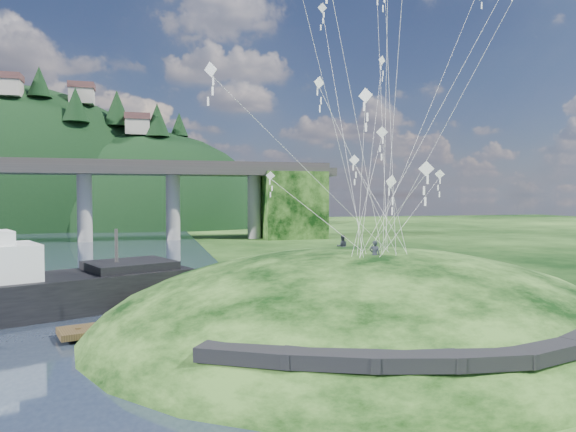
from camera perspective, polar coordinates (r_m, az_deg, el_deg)
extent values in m
plane|color=black|center=(29.98, -4.52, -14.03)|extent=(320.00, 320.00, 0.00)
ellipsoid|color=black|center=(34.53, 8.44, -14.43)|extent=(36.00, 32.00, 13.00)
cube|color=black|center=(21.61, -4.53, -14.95)|extent=(4.32, 3.62, 0.71)
cube|color=black|center=(20.82, 4.80, -15.45)|extent=(4.10, 2.97, 0.61)
cube|color=black|center=(21.14, 13.71, -15.24)|extent=(3.85, 2.37, 0.62)
cube|color=black|center=(22.35, 21.26, -14.48)|extent=(3.62, 1.83, 0.66)
cube|color=black|center=(24.33, 26.82, -13.16)|extent=(3.82, 2.27, 0.68)
cylinder|color=gray|center=(98.94, -21.66, 1.03)|extent=(2.60, 2.60, 13.00)
cylinder|color=gray|center=(98.39, -12.66, 1.14)|extent=(2.60, 2.60, 13.00)
cylinder|color=gray|center=(100.27, -3.77, 1.21)|extent=(2.60, 2.60, 13.00)
cube|color=black|center=(102.02, 0.36, 1.23)|extent=(12.00, 11.00, 13.00)
ellipsoid|color=black|center=(158.80, -27.76, -3.16)|extent=(96.00, 68.00, 88.00)
ellipsoid|color=black|center=(147.44, -14.98, -4.94)|extent=(76.00, 56.00, 72.00)
cone|color=black|center=(145.50, -25.92, 13.28)|extent=(5.83, 5.83, 7.67)
cone|color=black|center=(138.24, -22.54, 11.36)|extent=(6.47, 6.47, 8.51)
cone|color=black|center=(144.30, -18.48, 11.29)|extent=(7.13, 7.13, 9.38)
cone|color=black|center=(138.70, -14.34, 10.30)|extent=(6.56, 6.56, 8.63)
cone|color=black|center=(144.43, -12.00, 9.93)|extent=(4.88, 4.88, 6.42)
cube|color=#BFB1A3|center=(144.43, -28.69, 12.35)|extent=(6.00, 5.00, 4.00)
cube|color=brown|center=(144.94, -28.71, 13.40)|extent=(6.40, 5.40, 1.60)
cube|color=#BFB1A3|center=(147.51, -21.93, 12.21)|extent=(6.00, 5.00, 4.00)
cube|color=brown|center=(148.01, -21.95, 13.23)|extent=(6.40, 5.40, 1.60)
cube|color=#BFB1A3|center=(139.40, -16.37, 9.42)|extent=(6.00, 5.00, 4.00)
cube|color=brown|center=(139.77, -16.39, 10.51)|extent=(6.40, 5.40, 1.60)
cube|color=black|center=(40.39, -26.81, -8.06)|extent=(23.21, 14.52, 2.67)
cube|color=black|center=(42.12, -17.18, -5.23)|extent=(7.68, 7.14, 0.62)
cylinder|color=#2D2B2B|center=(41.61, -18.53, -3.49)|extent=(0.25, 0.25, 3.08)
cube|color=#322514|center=(34.47, -11.70, -11.09)|extent=(14.78, 6.36, 0.37)
cylinder|color=#322514|center=(33.01, -22.31, -12.29)|extent=(0.32, 0.32, 1.05)
cylinder|color=#322514|center=(33.63, -16.88, -11.94)|extent=(0.32, 0.32, 1.05)
cylinder|color=#322514|center=(34.53, -11.70, -11.51)|extent=(0.32, 0.32, 1.05)
cylinder|color=#322514|center=(35.69, -6.83, -11.03)|extent=(0.32, 0.32, 1.05)
cylinder|color=#322514|center=(37.08, -2.32, -10.50)|extent=(0.32, 0.32, 1.05)
imported|color=#242830|center=(30.80, 9.62, -2.69)|extent=(0.73, 0.64, 1.69)
imported|color=#242830|center=(35.53, 6.06, -2.12)|extent=(0.88, 0.74, 1.59)
cube|color=white|center=(40.88, -1.97, 4.50)|extent=(0.69, 0.22, 0.69)
cube|color=white|center=(40.86, -1.97, 3.80)|extent=(0.09, 0.02, 0.41)
cube|color=white|center=(40.85, -1.97, 3.09)|extent=(0.09, 0.02, 0.41)
cube|color=white|center=(40.85, -1.97, 2.39)|extent=(0.09, 0.02, 0.41)
cube|color=white|center=(31.41, 8.62, 13.10)|extent=(0.63, 0.68, 0.88)
cube|color=white|center=(31.30, 8.61, 11.98)|extent=(0.10, 0.09, 0.51)
cube|color=white|center=(31.20, 8.61, 10.85)|extent=(0.10, 0.09, 0.51)
cube|color=white|center=(31.11, 8.60, 9.71)|extent=(0.10, 0.09, 0.51)
cube|color=white|center=(44.21, 10.40, 16.65)|extent=(0.68, 0.31, 0.72)
cube|color=white|center=(44.09, 10.39, 16.01)|extent=(0.09, 0.06, 0.42)
cube|color=white|center=(43.97, 10.39, 15.36)|extent=(0.09, 0.06, 0.42)
cube|color=white|center=(43.86, 10.38, 14.71)|extent=(0.09, 0.06, 0.42)
cube|color=white|center=(46.10, 9.79, 22.43)|extent=(0.11, 0.05, 0.49)
cube|color=white|center=(24.47, -8.59, 15.79)|extent=(0.53, 0.49, 0.66)
cube|color=white|center=(24.36, -8.59, 14.67)|extent=(0.09, 0.05, 0.40)
cube|color=white|center=(24.26, -8.58, 13.55)|extent=(0.09, 0.05, 0.40)
cube|color=white|center=(24.17, -8.57, 12.42)|extent=(0.09, 0.05, 0.40)
cube|color=white|center=(28.85, 15.11, 5.10)|extent=(0.73, 0.49, 0.83)
cube|color=white|center=(28.83, 15.10, 3.93)|extent=(0.11, 0.06, 0.49)
cube|color=white|center=(28.82, 15.09, 2.75)|extent=(0.11, 0.06, 0.49)
cube|color=white|center=(28.82, 15.08, 1.57)|extent=(0.11, 0.06, 0.49)
cube|color=white|center=(36.43, 7.38, 6.19)|extent=(0.61, 0.46, 0.72)
cube|color=white|center=(36.39, 7.38, 5.38)|extent=(0.09, 0.06, 0.42)
cube|color=white|center=(36.37, 7.37, 4.57)|extent=(0.09, 0.06, 0.42)
cube|color=white|center=(36.35, 7.37, 3.76)|extent=(0.09, 0.06, 0.42)
cube|color=white|center=(41.39, 20.66, 21.12)|extent=(0.11, 0.05, 0.49)
cube|color=white|center=(35.51, 10.40, 9.14)|extent=(0.72, 0.38, 0.77)
cube|color=white|center=(35.45, 10.40, 8.26)|extent=(0.10, 0.05, 0.45)
cube|color=white|center=(35.40, 10.39, 7.37)|extent=(0.10, 0.05, 0.45)
cube|color=white|center=(35.35, 10.38, 6.48)|extent=(0.10, 0.05, 0.45)
cube|color=white|center=(32.08, 10.70, 22.49)|extent=(0.09, 0.06, 0.39)
cube|color=white|center=(31.92, 10.69, 21.68)|extent=(0.09, 0.06, 0.39)
cube|color=white|center=(29.22, 3.48, 14.58)|extent=(0.65, 0.28, 0.68)
cube|color=white|center=(29.12, 3.47, 13.65)|extent=(0.08, 0.06, 0.39)
cube|color=white|center=(29.03, 3.47, 12.72)|extent=(0.08, 0.06, 0.39)
cube|color=white|center=(28.94, 3.47, 11.78)|extent=(0.08, 0.06, 0.39)
cube|color=white|center=(42.18, 16.51, 4.48)|extent=(0.68, 0.38, 0.73)
cube|color=white|center=(42.16, 16.50, 3.76)|extent=(0.10, 0.03, 0.43)
cube|color=white|center=(42.15, 16.49, 3.04)|extent=(0.10, 0.03, 0.43)
cube|color=white|center=(42.15, 16.48, 2.31)|extent=(0.10, 0.03, 0.43)
cube|color=white|center=(29.94, 11.40, 3.75)|extent=(0.76, 0.28, 0.78)
cube|color=white|center=(29.93, 11.39, 2.69)|extent=(0.10, 0.07, 0.46)
cube|color=white|center=(29.93, 11.39, 1.62)|extent=(0.10, 0.07, 0.46)
cube|color=white|center=(29.94, 11.38, 0.55)|extent=(0.10, 0.07, 0.46)
cube|color=white|center=(42.29, 3.83, 22.09)|extent=(0.71, 0.20, 0.71)
cube|color=white|center=(42.13, 3.83, 21.44)|extent=(0.09, 0.02, 0.41)
cube|color=white|center=(41.96, 3.83, 20.79)|extent=(0.09, 0.02, 0.41)
cube|color=white|center=(41.80, 3.83, 20.13)|extent=(0.09, 0.02, 0.41)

